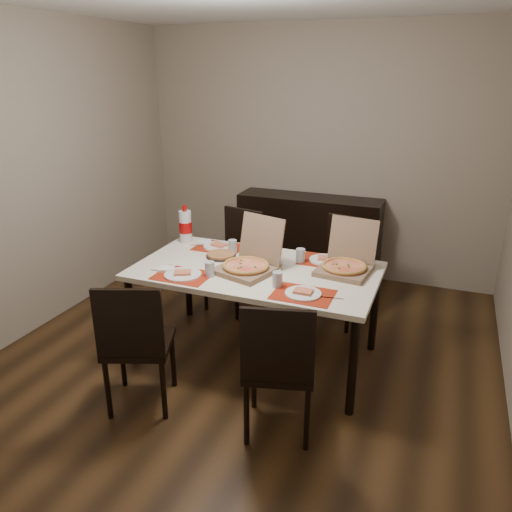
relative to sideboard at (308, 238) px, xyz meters
name	(u,v)px	position (x,y,z in m)	size (l,w,h in m)	color
ground	(245,358)	(0.00, -1.78, -0.46)	(3.80, 4.00, 0.02)	#3F2813
room_walls	(266,128)	(0.00, -1.35, 1.28)	(3.84, 4.02, 2.62)	gray
sideboard	(308,238)	(0.00, 0.00, 0.00)	(1.50, 0.40, 0.90)	black
dining_table	(256,277)	(0.07, -1.73, 0.23)	(1.80, 1.00, 0.75)	#EBE1C6
chair_near_left	(136,341)	(-0.41, -2.62, 0.06)	(0.54, 0.54, 0.93)	black
chair_near_right	(279,364)	(0.53, -2.53, 0.06)	(0.51, 0.51, 0.93)	black
chair_far_left	(237,255)	(-0.44, -0.92, 0.06)	(0.50, 0.50, 0.93)	black
chair_far_right	(342,265)	(0.54, -0.81, 0.06)	(0.49, 0.49, 0.93)	black
setting_near_left	(187,273)	(-0.34, -2.03, 0.32)	(0.49, 0.30, 0.11)	#A8200B
setting_near_right	(296,290)	(0.48, -2.03, 0.32)	(0.50, 0.30, 0.11)	#A8200B
setting_far_left	(221,246)	(-0.37, -1.41, 0.32)	(0.46, 0.30, 0.11)	#A8200B
setting_far_right	(319,259)	(0.47, -1.41, 0.32)	(0.48, 0.30, 0.11)	#A8200B
napkin_loose	(273,270)	(0.21, -1.73, 0.31)	(0.12, 0.11, 0.02)	white
pizza_box_center	(249,263)	(0.04, -1.79, 0.36)	(0.48, 0.51, 0.38)	brown
pizza_box_right	(346,264)	(0.70, -1.53, 0.36)	(0.41, 0.44, 0.37)	brown
faina_plate	(221,255)	(-0.28, -1.60, 0.31)	(0.24, 0.24, 0.03)	black
dip_bowl	(274,263)	(0.17, -1.60, 0.31)	(0.12, 0.12, 0.03)	white
soda_bottle	(185,226)	(-0.72, -1.37, 0.44)	(0.11, 0.11, 0.33)	silver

